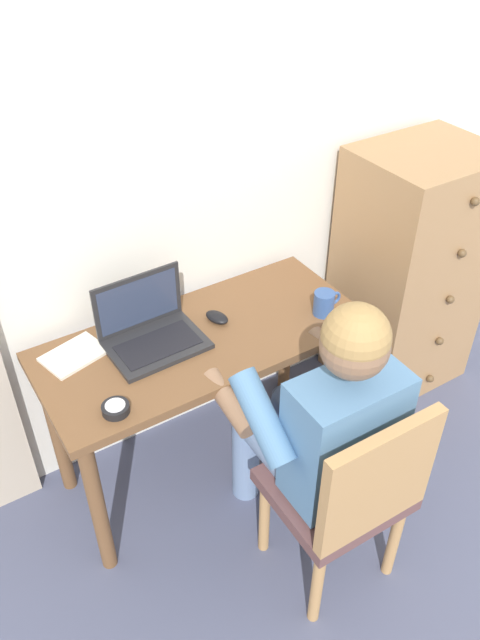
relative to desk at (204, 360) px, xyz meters
The scene contains 10 objects.
wall_back 0.77m from the desk, 57.09° to the left, with size 4.80×0.05×2.50m, color silver.
desk is the anchor object (origin of this frame).
dresser 1.11m from the desk, ahead, with size 0.57×0.51×1.17m.
chair 0.72m from the desk, 78.52° to the right, with size 0.43×0.41×0.87m.
person_seated 0.54m from the desk, 74.36° to the right, with size 0.54×0.59×1.18m.
laptop 0.25m from the desk, 155.81° to the left, with size 0.35×0.26×0.24m.
computer_mouse 0.17m from the desk, 29.40° to the left, with size 0.06×0.10×0.03m, color black.
desk_clock 0.48m from the desk, 156.27° to the right, with size 0.09×0.09×0.03m.
notebook_pad 0.48m from the desk, 161.85° to the left, with size 0.21×0.15×0.01m, color silver.
coffee_mug 0.51m from the desk, 15.04° to the right, with size 0.12×0.08×0.09m.
Camera 1 is at (-1.05, 0.28, 2.17)m, focal length 35.18 mm.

